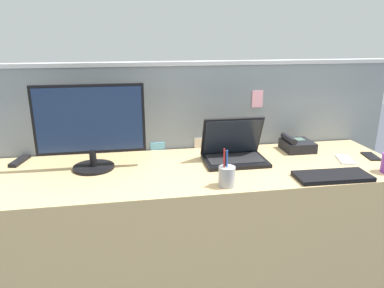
{
  "coord_description": "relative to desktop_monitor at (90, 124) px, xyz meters",
  "views": [
    {
      "loc": [
        -0.32,
        -1.77,
        1.45
      ],
      "look_at": [
        0.0,
        0.05,
        0.88
      ],
      "focal_mm": 33.65,
      "sensor_mm": 36.0,
      "label": 1
    }
  ],
  "objects": [
    {
      "name": "ground_plane",
      "position": [
        0.53,
        -0.09,
        -1.0
      ],
      "size": [
        10.0,
        10.0,
        0.0
      ],
      "primitive_type": "plane",
      "color": "#424751"
    },
    {
      "name": "desk",
      "position": [
        0.53,
        -0.09,
        -0.62
      ],
      "size": [
        2.29,
        0.68,
        0.76
      ],
      "primitive_type": "cube",
      "color": "tan",
      "rests_on": "ground_plane"
    },
    {
      "name": "cubicle_divider",
      "position": [
        0.53,
        0.29,
        -0.35
      ],
      "size": [
        2.69,
        0.07,
        1.29
      ],
      "color": "gray",
      "rests_on": "ground_plane"
    },
    {
      "name": "desktop_monitor",
      "position": [
        0.0,
        0.0,
        0.0
      ],
      "size": [
        0.56,
        0.22,
        0.45
      ],
      "color": "black",
      "rests_on": "desk"
    },
    {
      "name": "laptop",
      "position": [
        0.77,
        -0.01,
        -0.18
      ],
      "size": [
        0.34,
        0.25,
        0.25
      ],
      "color": "black",
      "rests_on": "desk"
    },
    {
      "name": "desk_phone",
      "position": [
        1.2,
        0.1,
        -0.21
      ],
      "size": [
        0.17,
        0.18,
        0.1
      ],
      "color": "black",
      "rests_on": "desk"
    },
    {
      "name": "keyboard_main",
      "position": [
        1.18,
        -0.35,
        -0.23
      ],
      "size": [
        0.38,
        0.16,
        0.02
      ],
      "primitive_type": "cube",
      "rotation": [
        0.0,
        0.0,
        -0.03
      ],
      "color": "black",
      "rests_on": "desk"
    },
    {
      "name": "pen_cup",
      "position": [
        0.64,
        -0.35,
        -0.19
      ],
      "size": [
        0.08,
        0.08,
        0.19
      ],
      "color": "#99999E",
      "rests_on": "desk"
    },
    {
      "name": "cell_phone_black_slab",
      "position": [
        1.58,
        -0.09,
        -0.24
      ],
      "size": [
        0.09,
        0.15,
        0.01
      ],
      "primitive_type": "cube",
      "rotation": [
        0.0,
        0.0,
        -0.18
      ],
      "color": "black",
      "rests_on": "desk"
    },
    {
      "name": "cell_phone_white_slab",
      "position": [
        1.4,
        -0.12,
        -0.24
      ],
      "size": [
        0.12,
        0.17,
        0.01
      ],
      "primitive_type": "cube",
      "rotation": [
        0.0,
        0.0,
        -0.3
      ],
      "color": "silver",
      "rests_on": "desk"
    },
    {
      "name": "tv_remote",
      "position": [
        -0.42,
        0.16,
        -0.23
      ],
      "size": [
        0.08,
        0.18,
        0.02
      ],
      "primitive_type": "cube",
      "rotation": [
        0.0,
        0.0,
        -0.22
      ],
      "color": "black",
      "rests_on": "desk"
    }
  ]
}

